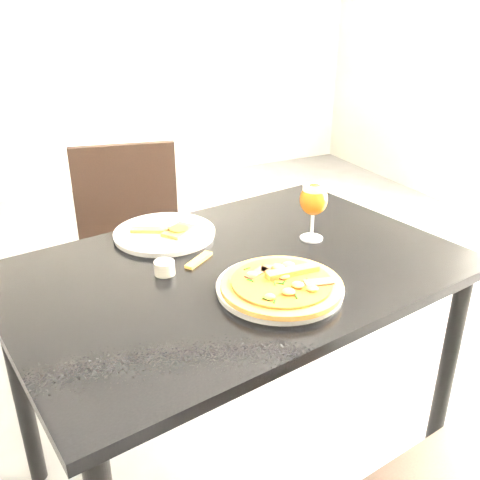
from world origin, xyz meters
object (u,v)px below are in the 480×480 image
pizza (282,284)px  beer_glass (314,200)px  dining_table (237,294)px  chair_far (133,255)px

pizza → beer_glass: bearing=44.9°
dining_table → pizza: size_ratio=4.42×
pizza → chair_far: bearing=99.3°
dining_table → pizza: bearing=-89.1°
chair_far → pizza: 0.94m
pizza → beer_glass: beer_glass is taller
chair_far → beer_glass: size_ratio=5.24×
dining_table → beer_glass: 0.35m
beer_glass → pizza: bearing=-135.1°
chair_far → dining_table: bearing=-69.4°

